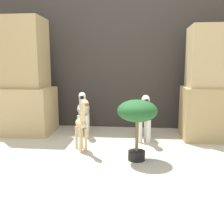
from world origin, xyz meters
TOP-DOWN VIEW (x-y plane):
  - ground_plane at (0.00, 0.00)m, footprint 14.00×14.00m
  - wall_back at (0.00, 1.67)m, footprint 6.40×0.08m
  - rock_pillar_left at (-1.30, 1.12)m, footprint 0.80×0.60m
  - rock_pillar_right at (1.30, 1.12)m, footprint 0.80×0.60m
  - zebra_right at (0.39, 0.91)m, footprint 0.21×0.52m
  - zebra_left at (-0.46, 1.16)m, footprint 0.24×0.52m
  - giraffe_figurine at (-0.31, 0.40)m, footprint 0.25×0.35m
  - potted_palm_front at (0.31, 0.18)m, footprint 0.40×0.40m

SIDE VIEW (x-z plane):
  - ground_plane at x=0.00m, z-range 0.00..0.00m
  - giraffe_figurine at x=-0.31m, z-range 0.04..0.65m
  - zebra_right at x=0.39m, z-range 0.04..0.65m
  - zebra_left at x=-0.46m, z-range 0.04..0.65m
  - potted_palm_front at x=0.31m, z-range 0.16..0.79m
  - rock_pillar_right at x=1.30m, z-range -0.05..1.40m
  - rock_pillar_left at x=-1.30m, z-range -0.08..1.51m
  - wall_back at x=0.00m, z-range 0.00..2.20m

